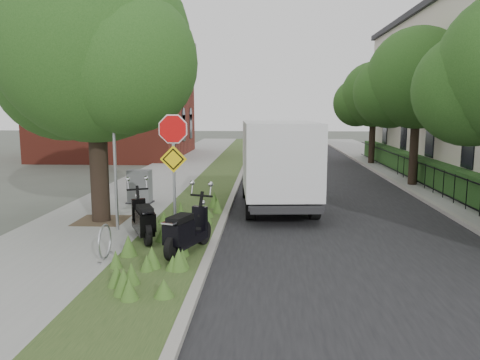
% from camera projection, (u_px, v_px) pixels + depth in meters
% --- Properties ---
extents(ground, '(120.00, 120.00, 0.00)m').
position_uv_depth(ground, '(232.00, 257.00, 10.58)').
color(ground, '#4C5147').
rests_on(ground, ground).
extents(sidewalk_near, '(3.50, 60.00, 0.12)m').
position_uv_depth(sidewalk_near, '(153.00, 183.00, 20.68)').
color(sidewalk_near, gray).
rests_on(sidewalk_near, ground).
extents(verge, '(2.00, 60.00, 0.12)m').
position_uv_depth(verge, '(215.00, 184.00, 20.53)').
color(verge, '#2C451D').
rests_on(verge, ground).
extents(kerb_near, '(0.20, 60.00, 0.13)m').
position_uv_depth(kerb_near, '(237.00, 184.00, 20.47)').
color(kerb_near, '#9E9991').
rests_on(kerb_near, ground).
extents(road, '(7.00, 60.00, 0.01)m').
position_uv_depth(road, '(318.00, 186.00, 20.28)').
color(road, black).
rests_on(road, ground).
extents(kerb_far, '(0.20, 60.00, 0.13)m').
position_uv_depth(kerb_far, '(400.00, 185.00, 20.07)').
color(kerb_far, '#9E9991').
rests_on(kerb_far, ground).
extents(footpath_far, '(3.20, 60.00, 0.12)m').
position_uv_depth(footpath_far, '(440.00, 186.00, 19.97)').
color(footpath_far, gray).
rests_on(footpath_far, ground).
extents(street_tree_main, '(6.21, 5.54, 7.66)m').
position_uv_depth(street_tree_main, '(92.00, 55.00, 12.91)').
color(street_tree_main, black).
rests_on(street_tree_main, ground).
extents(bare_post, '(0.08, 0.08, 4.00)m').
position_uv_depth(bare_post, '(115.00, 156.00, 12.22)').
color(bare_post, '#A5A8AD').
rests_on(bare_post, ground).
extents(bike_hoop, '(0.06, 0.78, 0.77)m').
position_uv_depth(bike_hoop, '(105.00, 242.00, 10.07)').
color(bike_hoop, '#A5A8AD').
rests_on(bike_hoop, ground).
extents(sign_assembly, '(0.94, 0.08, 3.22)m').
position_uv_depth(sign_assembly, '(173.00, 152.00, 10.88)').
color(sign_assembly, '#A5A8AD').
rests_on(sign_assembly, ground).
extents(fence_far, '(0.04, 24.00, 1.00)m').
position_uv_depth(fence_far, '(417.00, 172.00, 19.94)').
color(fence_far, black).
rests_on(fence_far, ground).
extents(hedge_far, '(1.00, 24.00, 1.10)m').
position_uv_depth(hedge_far, '(434.00, 172.00, 19.90)').
color(hedge_far, '#1C3E16').
rests_on(hedge_far, footpath_far).
extents(brick_building, '(9.40, 10.40, 8.30)m').
position_uv_depth(brick_building, '(118.00, 96.00, 32.19)').
color(brick_building, maroon).
rests_on(brick_building, ground).
extents(far_tree_b, '(4.83, 4.31, 6.56)m').
position_uv_depth(far_tree_b, '(416.00, 83.00, 19.44)').
color(far_tree_b, black).
rests_on(far_tree_b, ground).
extents(far_tree_c, '(4.37, 3.89, 5.93)m').
position_uv_depth(far_tree_c, '(373.00, 98.00, 27.39)').
color(far_tree_c, black).
rests_on(far_tree_c, ground).
extents(scooter_near, '(0.96, 1.76, 0.90)m').
position_uv_depth(scooter_near, '(144.00, 223.00, 11.43)').
color(scooter_near, black).
rests_on(scooter_near, ground).
extents(scooter_far, '(0.85, 1.87, 0.93)m').
position_uv_depth(scooter_far, '(184.00, 235.00, 10.33)').
color(scooter_far, black).
rests_on(scooter_far, ground).
extents(box_truck, '(2.57, 5.65, 2.49)m').
position_uv_depth(box_truck, '(278.00, 161.00, 15.43)').
color(box_truck, '#262628').
rests_on(box_truck, ground).
extents(utility_cabinet, '(0.89, 0.63, 1.14)m').
position_uv_depth(utility_cabinet, '(140.00, 187.00, 16.03)').
color(utility_cabinet, '#262628').
rests_on(utility_cabinet, ground).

